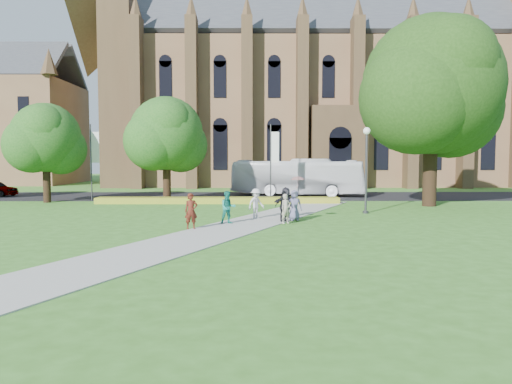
{
  "coord_description": "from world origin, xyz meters",
  "views": [
    {
      "loc": [
        0.55,
        -23.79,
        3.43
      ],
      "look_at": [
        0.76,
        2.38,
        1.6
      ],
      "focal_mm": 35.0,
      "sensor_mm": 36.0,
      "label": 1
    }
  ],
  "objects_px": {
    "tour_coach": "(298,177)",
    "pedestrian_0": "(191,211)",
    "streetlamp": "(366,159)",
    "large_tree": "(432,86)"
  },
  "relations": [
    {
      "from": "large_tree",
      "to": "pedestrian_0",
      "type": "distance_m",
      "value": 20.49
    },
    {
      "from": "tour_coach",
      "to": "pedestrian_0",
      "type": "bearing_deg",
      "value": 175.62
    },
    {
      "from": "tour_coach",
      "to": "pedestrian_0",
      "type": "distance_m",
      "value": 21.9
    },
    {
      "from": "pedestrian_0",
      "to": "streetlamp",
      "type": "bearing_deg",
      "value": 17.45
    },
    {
      "from": "tour_coach",
      "to": "pedestrian_0",
      "type": "relative_size",
      "value": 6.95
    },
    {
      "from": "tour_coach",
      "to": "large_tree",
      "type": "bearing_deg",
      "value": -124.14
    },
    {
      "from": "streetlamp",
      "to": "tour_coach",
      "type": "height_order",
      "value": "streetlamp"
    },
    {
      "from": "tour_coach",
      "to": "streetlamp",
      "type": "bearing_deg",
      "value": -154.16
    },
    {
      "from": "streetlamp",
      "to": "large_tree",
      "type": "relative_size",
      "value": 0.4
    },
    {
      "from": "streetlamp",
      "to": "pedestrian_0",
      "type": "height_order",
      "value": "streetlamp"
    }
  ]
}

